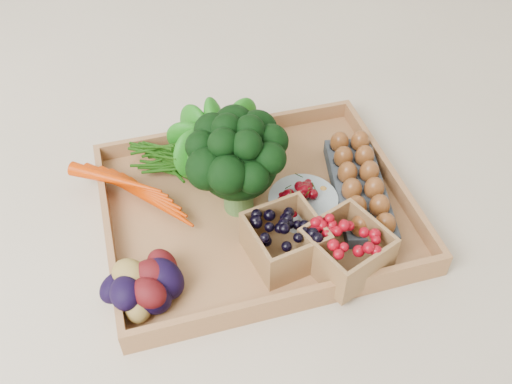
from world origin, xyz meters
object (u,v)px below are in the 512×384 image
object	(u,v)px
tray	(256,212)
broccoli	(238,179)
cherry_bowl	(303,204)
egg_carton	(359,191)

from	to	relation	value
tray	broccoli	world-z (taller)	broccoli
cherry_bowl	egg_carton	xyz separation A→B (m)	(0.11, 0.01, -0.00)
tray	egg_carton	size ratio (longest dim) A/B	2.08
cherry_bowl	egg_carton	size ratio (longest dim) A/B	0.48
tray	cherry_bowl	size ratio (longest dim) A/B	4.31
tray	broccoli	xyz separation A→B (m)	(-0.03, 0.01, 0.08)
broccoli	tray	bearing A→B (deg)	-26.53
tray	egg_carton	bearing A→B (deg)	-6.42
broccoli	egg_carton	distance (m)	0.23
broccoli	egg_carton	world-z (taller)	broccoli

